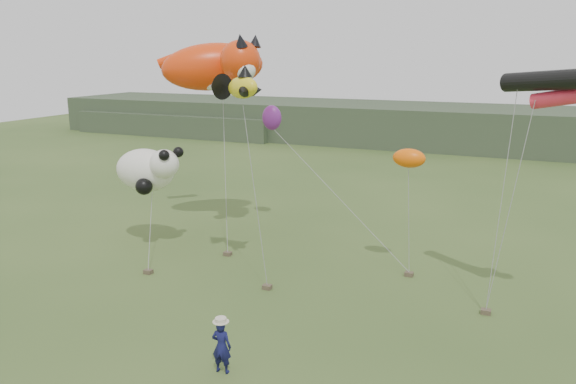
% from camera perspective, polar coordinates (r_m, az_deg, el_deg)
% --- Properties ---
extents(ground, '(120.00, 120.00, 0.00)m').
position_cam_1_polar(ground, '(19.20, -4.40, -14.85)').
color(ground, '#385123').
rests_on(ground, ground).
extents(headland, '(90.00, 13.00, 4.00)m').
position_cam_1_polar(headland, '(61.02, 12.67, 6.60)').
color(headland, '#2D3D28').
rests_on(headland, ground).
extents(festival_attendant, '(0.63, 0.44, 1.66)m').
position_cam_1_polar(festival_attendant, '(17.23, -6.77, -15.32)').
color(festival_attendant, '#121446').
rests_on(festival_attendant, ground).
extents(sandbag_anchors, '(14.05, 4.43, 0.18)m').
position_cam_1_polar(sandbag_anchors, '(23.77, 1.30, -8.73)').
color(sandbag_anchors, brown).
rests_on(sandbag_anchors, ground).
extents(cat_kite, '(6.82, 4.94, 2.92)m').
position_cam_1_polar(cat_kite, '(28.55, -7.08, 12.56)').
color(cat_kite, red).
rests_on(cat_kite, ground).
extents(fish_kite, '(2.78, 1.83, 1.34)m').
position_cam_1_polar(fish_kite, '(22.02, -5.60, 10.65)').
color(fish_kite, yellow).
rests_on(fish_kite, ground).
extents(tube_kites, '(3.98, 2.62, 1.62)m').
position_cam_1_polar(tube_kites, '(20.49, 26.67, 9.75)').
color(tube_kites, black).
rests_on(tube_kites, ground).
extents(panda_kite, '(3.58, 2.32, 2.23)m').
position_cam_1_polar(panda_kite, '(27.51, -14.02, 2.23)').
color(panda_kite, white).
rests_on(panda_kite, ground).
extents(misc_kites, '(9.21, 4.67, 1.96)m').
position_cam_1_polar(misc_kites, '(26.63, 3.93, 5.92)').
color(misc_kites, '#FE6107').
rests_on(misc_kites, ground).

